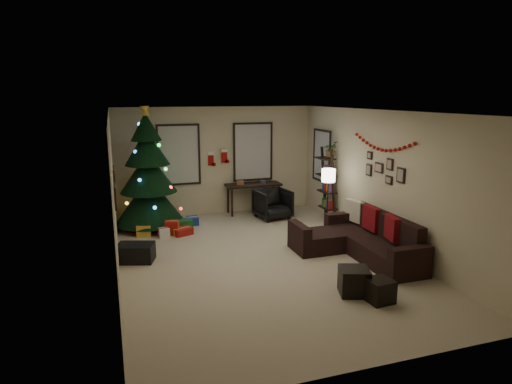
% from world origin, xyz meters
% --- Properties ---
extents(floor, '(7.00, 7.00, 0.00)m').
position_xyz_m(floor, '(0.00, 0.00, 0.00)').
color(floor, '#B8A98B').
rests_on(floor, ground).
extents(ceiling, '(7.00, 7.00, 0.00)m').
position_xyz_m(ceiling, '(0.00, 0.00, 2.70)').
color(ceiling, white).
rests_on(ceiling, floor).
extents(wall_back, '(5.00, 0.00, 5.00)m').
position_xyz_m(wall_back, '(0.00, 3.50, 1.35)').
color(wall_back, beige).
rests_on(wall_back, floor).
extents(wall_front, '(5.00, 0.00, 5.00)m').
position_xyz_m(wall_front, '(0.00, -3.50, 1.35)').
color(wall_front, beige).
rests_on(wall_front, floor).
extents(wall_left, '(0.00, 7.00, 7.00)m').
position_xyz_m(wall_left, '(-2.50, 0.00, 1.35)').
color(wall_left, beige).
rests_on(wall_left, floor).
extents(wall_right, '(0.00, 7.00, 7.00)m').
position_xyz_m(wall_right, '(2.50, 0.00, 1.35)').
color(wall_right, beige).
rests_on(wall_right, floor).
extents(window_back_left, '(1.05, 0.06, 1.50)m').
position_xyz_m(window_back_left, '(-0.95, 3.47, 1.55)').
color(window_back_left, '#728CB2').
rests_on(window_back_left, wall_back).
extents(window_back_right, '(1.05, 0.06, 1.50)m').
position_xyz_m(window_back_right, '(0.95, 3.47, 1.55)').
color(window_back_right, '#728CB2').
rests_on(window_back_right, wall_back).
extents(window_right_wall, '(0.06, 0.90, 1.30)m').
position_xyz_m(window_right_wall, '(2.47, 2.55, 1.50)').
color(window_right_wall, '#728CB2').
rests_on(window_right_wall, wall_right).
extents(christmas_tree, '(1.53, 1.53, 2.85)m').
position_xyz_m(christmas_tree, '(-1.76, 2.69, 1.18)').
color(christmas_tree, black).
rests_on(christmas_tree, floor).
extents(presents, '(1.50, 1.01, 0.30)m').
position_xyz_m(presents, '(-1.43, 2.24, 0.11)').
color(presents, '#14591E').
rests_on(presents, floor).
extents(sofa, '(1.67, 2.44, 0.82)m').
position_xyz_m(sofa, '(1.87, -0.33, 0.26)').
color(sofa, black).
rests_on(sofa, floor).
extents(pillow_red_a, '(0.20, 0.45, 0.43)m').
position_xyz_m(pillow_red_a, '(2.21, -0.82, 0.64)').
color(pillow_red_a, maroon).
rests_on(pillow_red_a, sofa).
extents(pillow_red_b, '(0.13, 0.46, 0.46)m').
position_xyz_m(pillow_red_b, '(2.21, -0.15, 0.64)').
color(pillow_red_b, maroon).
rests_on(pillow_red_b, sofa).
extents(pillow_cream, '(0.23, 0.46, 0.45)m').
position_xyz_m(pillow_cream, '(2.21, 0.48, 0.63)').
color(pillow_cream, beige).
rests_on(pillow_cream, sofa).
extents(ottoman_near, '(0.54, 0.54, 0.41)m').
position_xyz_m(ottoman_near, '(0.89, -1.78, 0.20)').
color(ottoman_near, black).
rests_on(ottoman_near, floor).
extents(ottoman_far, '(0.39, 0.39, 0.34)m').
position_xyz_m(ottoman_far, '(1.11, -2.12, 0.17)').
color(ottoman_far, black).
rests_on(ottoman_far, floor).
extents(desk, '(1.41, 0.50, 0.76)m').
position_xyz_m(desk, '(0.88, 3.22, 0.67)').
color(desk, black).
rests_on(desk, floor).
extents(desk_chair, '(0.80, 0.76, 0.73)m').
position_xyz_m(desk_chair, '(1.18, 2.57, 0.36)').
color(desk_chair, black).
rests_on(desk_chair, floor).
extents(bookshelf, '(0.30, 0.53, 1.79)m').
position_xyz_m(bookshelf, '(2.30, 1.88, 0.87)').
color(bookshelf, black).
rests_on(bookshelf, floor).
extents(potted_plant, '(0.58, 0.58, 0.49)m').
position_xyz_m(potted_plant, '(2.30, 1.81, 1.81)').
color(potted_plant, '#4C4C4C').
rests_on(potted_plant, bookshelf).
extents(floor_lamp, '(0.30, 0.30, 1.41)m').
position_xyz_m(floor_lamp, '(1.95, 1.19, 1.18)').
color(floor_lamp, black).
rests_on(floor_lamp, floor).
extents(art_map, '(0.04, 0.60, 0.50)m').
position_xyz_m(art_map, '(-2.48, 0.80, 1.48)').
color(art_map, black).
rests_on(art_map, wall_left).
extents(art_abstract, '(0.04, 0.45, 0.35)m').
position_xyz_m(art_abstract, '(-2.48, -0.48, 1.49)').
color(art_abstract, black).
rests_on(art_abstract, wall_left).
extents(gallery, '(0.03, 1.25, 0.54)m').
position_xyz_m(gallery, '(2.48, -0.07, 1.57)').
color(gallery, black).
rests_on(gallery, wall_right).
extents(garland, '(0.08, 1.90, 0.30)m').
position_xyz_m(garland, '(2.45, -0.01, 2.06)').
color(garland, '#A5140C').
rests_on(garland, wall_right).
extents(stocking_left, '(0.20, 0.05, 0.36)m').
position_xyz_m(stocking_left, '(-0.14, 3.49, 1.42)').
color(stocking_left, '#990F0C').
rests_on(stocking_left, wall_back).
extents(stocking_right, '(0.20, 0.05, 0.36)m').
position_xyz_m(stocking_right, '(0.19, 3.41, 1.49)').
color(stocking_right, '#990F0C').
rests_on(stocking_right, wall_back).
extents(storage_bin, '(0.75, 0.61, 0.33)m').
position_xyz_m(storage_bin, '(-2.20, 0.64, 0.16)').
color(storage_bin, black).
rests_on(storage_bin, floor).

